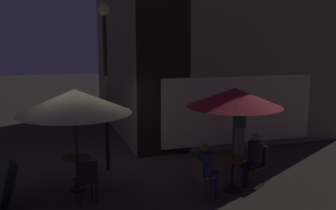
# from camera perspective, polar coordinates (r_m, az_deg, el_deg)

# --- Properties ---
(ground_plane) EXTENTS (60.00, 60.00, 0.00)m
(ground_plane) POSITION_cam_1_polar(r_m,az_deg,el_deg) (9.91, -11.27, -10.70)
(ground_plane) COLOR #3C322D
(cafe_building) EXTENTS (7.23, 8.22, 8.39)m
(cafe_building) POSITION_cam_1_polar(r_m,az_deg,el_deg) (13.88, 1.64, 12.88)
(cafe_building) COLOR #96845F
(cafe_building) RESTS_ON ground
(street_lamp_near_corner) EXTENTS (0.30, 0.30, 4.30)m
(street_lamp_near_corner) POSITION_cam_1_polar(r_m,az_deg,el_deg) (9.91, -9.27, 6.49)
(street_lamp_near_corner) COLOR black
(street_lamp_near_corner) RESTS_ON ground
(menu_sandwich_board) EXTENTS (0.79, 0.72, 0.94)m
(menu_sandwich_board) POSITION_cam_1_polar(r_m,az_deg,el_deg) (8.54, -23.68, -11.29)
(menu_sandwich_board) COLOR black
(menu_sandwich_board) RESTS_ON ground
(cafe_table_0) EXTENTS (0.63, 0.63, 0.79)m
(cafe_table_0) POSITION_cam_1_polar(r_m,az_deg,el_deg) (9.12, -13.29, -9.06)
(cafe_table_0) COLOR black
(cafe_table_0) RESTS_ON ground
(cafe_table_1) EXTENTS (0.63, 0.63, 0.77)m
(cafe_table_1) POSITION_cam_1_polar(r_m,az_deg,el_deg) (8.99, 9.56, -9.31)
(cafe_table_1) COLOR black
(cafe_table_1) RESTS_ON ground
(patio_umbrella_0) EXTENTS (2.54, 2.54, 2.34)m
(patio_umbrella_0) POSITION_cam_1_polar(r_m,az_deg,el_deg) (8.76, -13.68, 0.50)
(patio_umbrella_0) COLOR black
(patio_umbrella_0) RESTS_ON ground
(patio_umbrella_1) EXTENTS (2.11, 2.11, 2.37)m
(patio_umbrella_1) POSITION_cam_1_polar(r_m,az_deg,el_deg) (8.60, 9.86, 1.06)
(patio_umbrella_1) COLOR black
(patio_umbrella_1) RESTS_ON ground
(cafe_chair_0) EXTENTS (0.49, 0.49, 0.96)m
(cafe_chair_0) POSITION_cam_1_polar(r_m,az_deg,el_deg) (8.32, -11.99, -10.51)
(cafe_chair_0) COLOR #261E28
(cafe_chair_0) RESTS_ON ground
(cafe_chair_1) EXTENTS (0.45, 0.45, 0.89)m
(cafe_chair_1) POSITION_cam_1_polar(r_m,az_deg,el_deg) (8.49, 4.84, -10.13)
(cafe_chair_1) COLOR brown
(cafe_chair_1) RESTS_ON ground
(cafe_chair_2) EXTENTS (0.51, 0.51, 0.94)m
(cafe_chair_2) POSITION_cam_1_polar(r_m,az_deg,el_deg) (9.53, 13.15, -8.11)
(cafe_chair_2) COLOR #4D3722
(cafe_chair_2) RESTS_ON ground
(patron_seated_0) EXTENTS (0.52, 0.39, 1.22)m
(patron_seated_0) POSITION_cam_1_polar(r_m,az_deg,el_deg) (8.51, 5.63, -9.10)
(patron_seated_0) COLOR #232742
(patron_seated_0) RESTS_ON ground
(patron_seated_1) EXTENTS (0.53, 0.43, 1.26)m
(patron_seated_1) POSITION_cam_1_polar(r_m,az_deg,el_deg) (9.38, 12.57, -7.31)
(patron_seated_1) COLOR black
(patron_seated_1) RESTS_ON ground
(patron_standing_2) EXTENTS (0.34, 0.34, 1.81)m
(patron_standing_2) POSITION_cam_1_polar(r_m,az_deg,el_deg) (11.28, 10.60, -3.29)
(patron_standing_2) COLOR #736A5B
(patron_standing_2) RESTS_ON ground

